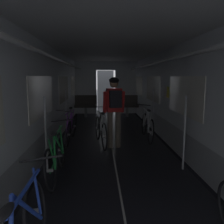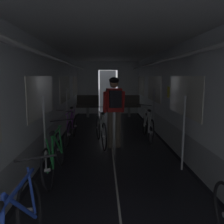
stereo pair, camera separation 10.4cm
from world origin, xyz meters
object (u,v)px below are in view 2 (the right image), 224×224
object	(u,v)px
person_cyclist_aisle	(114,105)
bicycle_silver_in_aisle	(101,130)
bench_seat_far_right	(129,104)
bicycle_white	(148,126)
bench_seat_far_left	(88,104)
bicycle_green	(54,156)
bicycle_purple	(72,128)

from	to	relation	value
person_cyclist_aisle	bicycle_silver_in_aisle	bearing A→B (deg)	141.04
bench_seat_far_right	bicycle_white	size ratio (longest dim) A/B	0.58
bench_seat_far_left	bicycle_green	size ratio (longest dim) A/B	0.58
bench_seat_far_left	bicycle_silver_in_aisle	world-z (taller)	bench_seat_far_left
bicycle_green	bicycle_silver_in_aisle	xyz separation A→B (m)	(0.78, 1.94, 0.00)
bench_seat_far_right	bicycle_white	xyz separation A→B (m)	(0.12, -3.84, -0.18)
bench_seat_far_left	bicycle_green	world-z (taller)	bench_seat_far_left
bicycle_purple	bicycle_silver_in_aisle	world-z (taller)	bicycle_purple
bicycle_green	person_cyclist_aisle	bearing A→B (deg)	56.53
bench_seat_far_left	person_cyclist_aisle	xyz separation A→B (m)	(0.96, -4.53, 0.50)
bench_seat_far_right	bicycle_silver_in_aisle	xyz separation A→B (m)	(-1.17, -4.27, -0.18)
bicycle_green	person_cyclist_aisle	size ratio (longest dim) A/B	0.98
bicycle_white	person_cyclist_aisle	xyz separation A→B (m)	(-0.96, -0.70, 0.69)
person_cyclist_aisle	bicycle_silver_in_aisle	world-z (taller)	person_cyclist_aisle
bench_seat_far_left	bench_seat_far_right	bearing A→B (deg)	0.00
bicycle_purple	bicycle_white	xyz separation A→B (m)	(2.08, 0.13, 0.00)
bicycle_green	bench_seat_far_left	bearing A→B (deg)	88.57
bench_seat_far_right	bicycle_green	distance (m)	6.52
bicycle_purple	bench_seat_far_right	bearing A→B (deg)	63.72
bench_seat_far_left	bicycle_purple	size ratio (longest dim) A/B	0.58
bicycle_green	bicycle_silver_in_aisle	distance (m)	2.10
bench_seat_far_right	person_cyclist_aisle	bearing A→B (deg)	-100.55
bicycle_purple	bicycle_silver_in_aisle	xyz separation A→B (m)	(0.79, -0.30, 0.00)
person_cyclist_aisle	bicycle_white	bearing A→B (deg)	35.83
bicycle_green	person_cyclist_aisle	world-z (taller)	person_cyclist_aisle
bicycle_green	bicycle_purple	bearing A→B (deg)	90.11
bench_seat_far_right	bicycle_silver_in_aisle	bearing A→B (deg)	-105.34
bench_seat_far_left	bicycle_silver_in_aisle	size ratio (longest dim) A/B	0.59
bench_seat_far_left	person_cyclist_aisle	distance (m)	4.66
bench_seat_far_left	bicycle_silver_in_aisle	distance (m)	4.32
bench_seat_far_right	bicycle_purple	size ratio (longest dim) A/B	0.58
person_cyclist_aisle	bicycle_silver_in_aisle	xyz separation A→B (m)	(-0.33, 0.26, -0.69)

